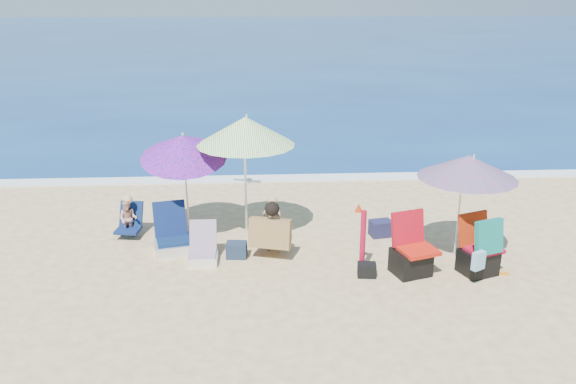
{
  "coord_description": "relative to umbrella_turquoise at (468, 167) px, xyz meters",
  "views": [
    {
      "loc": [
        -0.84,
        -8.48,
        4.42
      ],
      "look_at": [
        -0.3,
        1.0,
        1.1
      ],
      "focal_mm": 36.82,
      "sensor_mm": 36.0,
      "label": 1
    }
  ],
  "objects": [
    {
      "name": "person_center",
      "position": [
        -3.19,
        0.34,
        -1.14
      ],
      "size": [
        0.78,
        0.83,
        1.04
      ],
      "color": "tan",
      "rests_on": "ground"
    },
    {
      "name": "umbrella_striped",
      "position": [
        -3.62,
        1.08,
        0.39
      ],
      "size": [
        1.84,
        1.84,
        2.32
      ],
      "color": "white",
      "rests_on": "ground"
    },
    {
      "name": "person_left",
      "position": [
        -5.82,
        1.29,
        -1.28
      ],
      "size": [
        0.5,
        0.62,
        0.79
      ],
      "color": "tan",
      "rests_on": "ground"
    },
    {
      "name": "bag_black_b",
      "position": [
        -1.7,
        -0.57,
        -1.53
      ],
      "size": [
        0.31,
        0.23,
        0.23
      ],
      "color": "black",
      "rests_on": "ground"
    },
    {
      "name": "camp_chair_left",
      "position": [
        -0.97,
        -0.49,
        -1.34
      ],
      "size": [
        0.78,
        0.74,
        1.0
      ],
      "color": "#B81B0D",
      "rests_on": "ground"
    },
    {
      "name": "ground",
      "position": [
        -2.61,
        -0.53,
        -1.64
      ],
      "size": [
        120.0,
        120.0,
        0.0
      ],
      "color": "#D8BC84",
      "rests_on": "ground"
    },
    {
      "name": "bag_navy_b",
      "position": [
        -1.14,
        1.04,
        -1.49
      ],
      "size": [
        0.44,
        0.37,
        0.3
      ],
      "color": "#1A1B3A",
      "rests_on": "ground"
    },
    {
      "name": "foam",
      "position": [
        -2.61,
        4.57,
        -1.62
      ],
      "size": [
        120.0,
        0.5,
        0.04
      ],
      "color": "white",
      "rests_on": "ground"
    },
    {
      "name": "furled_umbrella",
      "position": [
        -1.77,
        -0.4,
        -0.99
      ],
      "size": [
        0.21,
        0.16,
        1.18
      ],
      "color": "maroon",
      "rests_on": "ground"
    },
    {
      "name": "sea",
      "position": [
        -2.61,
        44.47,
        -1.69
      ],
      "size": [
        120.0,
        80.0,
        0.12
      ],
      "color": "navy",
      "rests_on": "ground"
    },
    {
      "name": "orange_item",
      "position": [
        0.53,
        -0.63,
        -1.63
      ],
      "size": [
        0.21,
        0.14,
        0.03
      ],
      "color": "orange",
      "rests_on": "ground"
    },
    {
      "name": "chair_rainbow",
      "position": [
        -4.37,
        0.14,
        -1.47
      ],
      "size": [
        0.48,
        0.59,
        0.65
      ],
      "color": "#DD4E59",
      "rests_on": "ground"
    },
    {
      "name": "camp_chair_right",
      "position": [
        0.11,
        -0.58,
        -1.28
      ],
      "size": [
        0.73,
        0.94,
        1.01
      ],
      "color": "maroon",
      "rests_on": "ground"
    },
    {
      "name": "bag_black_a",
      "position": [
        -5.04,
        1.12,
        -1.54
      ],
      "size": [
        0.34,
        0.3,
        0.21
      ],
      "color": "black",
      "rests_on": "ground"
    },
    {
      "name": "bag_navy_a",
      "position": [
        -3.81,
        0.26,
        -1.51
      ],
      "size": [
        0.37,
        0.28,
        0.27
      ],
      "color": "#1C293E",
      "rests_on": "ground"
    },
    {
      "name": "umbrella_turquoise",
      "position": [
        0.0,
        0.0,
        0.0
      ],
      "size": [
        1.75,
        1.75,
        1.86
      ],
      "color": "white",
      "rests_on": "ground"
    },
    {
      "name": "umbrella_blue",
      "position": [
        -4.73,
        1.19,
        0.1
      ],
      "size": [
        1.62,
        1.68,
        2.12
      ],
      "color": "white",
      "rests_on": "ground"
    },
    {
      "name": "chair_navy",
      "position": [
        -4.95,
        0.62,
        -1.42
      ],
      "size": [
        0.73,
        0.85,
        0.82
      ],
      "color": "#0C2145",
      "rests_on": "ground"
    }
  ]
}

